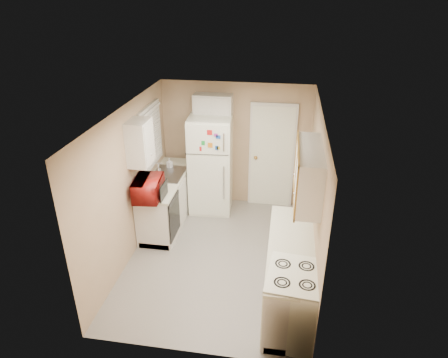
# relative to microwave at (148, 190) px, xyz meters

# --- Properties ---
(floor) EXTENTS (3.80, 3.80, 0.00)m
(floor) POSITION_rel_microwave_xyz_m (1.15, -0.14, -1.05)
(floor) COLOR #A9A59D
(floor) RESTS_ON ground
(ceiling) EXTENTS (3.80, 3.80, 0.00)m
(ceiling) POSITION_rel_microwave_xyz_m (1.15, -0.14, 1.35)
(ceiling) COLOR white
(ceiling) RESTS_ON floor
(wall_left) EXTENTS (3.80, 3.80, 0.00)m
(wall_left) POSITION_rel_microwave_xyz_m (-0.25, -0.14, 0.15)
(wall_left) COLOR tan
(wall_left) RESTS_ON floor
(wall_right) EXTENTS (3.80, 3.80, 0.00)m
(wall_right) POSITION_rel_microwave_xyz_m (2.55, -0.14, 0.15)
(wall_right) COLOR tan
(wall_right) RESTS_ON floor
(wall_back) EXTENTS (2.80, 2.80, 0.00)m
(wall_back) POSITION_rel_microwave_xyz_m (1.15, 1.76, 0.15)
(wall_back) COLOR tan
(wall_back) RESTS_ON floor
(wall_front) EXTENTS (2.80, 2.80, 0.00)m
(wall_front) POSITION_rel_microwave_xyz_m (1.15, -2.04, 0.15)
(wall_front) COLOR tan
(wall_front) RESTS_ON floor
(left_counter) EXTENTS (0.60, 1.80, 0.90)m
(left_counter) POSITION_rel_microwave_xyz_m (0.05, 0.76, -0.60)
(left_counter) COLOR silver
(left_counter) RESTS_ON floor
(dishwasher) EXTENTS (0.03, 0.58, 0.72)m
(dishwasher) POSITION_rel_microwave_xyz_m (0.34, 0.16, -0.56)
(dishwasher) COLOR black
(dishwasher) RESTS_ON floor
(sink) EXTENTS (0.54, 0.74, 0.16)m
(sink) POSITION_rel_microwave_xyz_m (0.05, 0.91, -0.19)
(sink) COLOR gray
(sink) RESTS_ON left_counter
(microwave) EXTENTS (0.63, 0.40, 0.40)m
(microwave) POSITION_rel_microwave_xyz_m (0.00, 0.00, 0.00)
(microwave) COLOR maroon
(microwave) RESTS_ON left_counter
(soap_bottle) EXTENTS (0.11, 0.11, 0.19)m
(soap_bottle) POSITION_rel_microwave_xyz_m (0.00, 1.18, -0.05)
(soap_bottle) COLOR beige
(soap_bottle) RESTS_ON left_counter
(window_blinds) EXTENTS (0.10, 0.98, 1.08)m
(window_blinds) POSITION_rel_microwave_xyz_m (-0.21, 0.91, 0.55)
(window_blinds) COLOR silver
(window_blinds) RESTS_ON wall_left
(upper_cabinet_left) EXTENTS (0.30, 0.45, 0.70)m
(upper_cabinet_left) POSITION_rel_microwave_xyz_m (-0.10, 0.08, 0.75)
(upper_cabinet_left) COLOR silver
(upper_cabinet_left) RESTS_ON wall_left
(refrigerator) EXTENTS (0.81, 0.79, 1.86)m
(refrigerator) POSITION_rel_microwave_xyz_m (0.74, 1.39, -0.12)
(refrigerator) COLOR white
(refrigerator) RESTS_ON floor
(cabinet_over_fridge) EXTENTS (0.70, 0.30, 0.40)m
(cabinet_over_fridge) POSITION_rel_microwave_xyz_m (0.75, 1.61, 0.95)
(cabinet_over_fridge) COLOR silver
(cabinet_over_fridge) RESTS_ON wall_back
(interior_door) EXTENTS (0.86, 0.06, 2.08)m
(interior_door) POSITION_rel_microwave_xyz_m (1.85, 1.72, -0.03)
(interior_door) COLOR white
(interior_door) RESTS_ON floor
(right_counter) EXTENTS (0.60, 2.00, 0.90)m
(right_counter) POSITION_rel_microwave_xyz_m (2.25, -0.94, -0.60)
(right_counter) COLOR silver
(right_counter) RESTS_ON floor
(stove) EXTENTS (0.69, 0.82, 0.93)m
(stove) POSITION_rel_microwave_xyz_m (2.29, -1.55, -0.58)
(stove) COLOR white
(stove) RESTS_ON floor
(upper_cabinet_right) EXTENTS (0.30, 1.20, 0.70)m
(upper_cabinet_right) POSITION_rel_microwave_xyz_m (2.40, -0.64, 0.75)
(upper_cabinet_right) COLOR silver
(upper_cabinet_right) RESTS_ON wall_right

